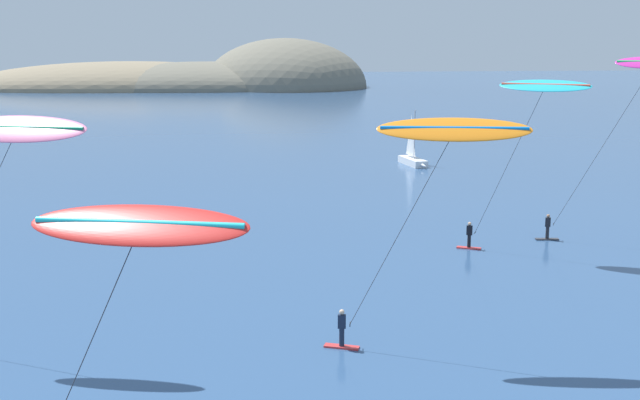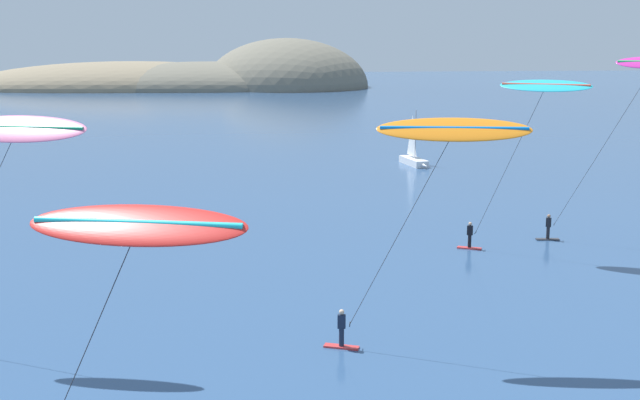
# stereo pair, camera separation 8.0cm
# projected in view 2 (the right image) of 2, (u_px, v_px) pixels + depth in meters

# --- Properties ---
(headland_island) EXTENTS (106.39, 48.36, 25.92)m
(headland_island) POSITION_uv_depth(u_px,v_px,m) (215.00, 88.00, 212.14)
(headland_island) COLOR #6B6656
(headland_island) RESTS_ON ground
(sailboat_near) EXTENTS (2.15, 5.97, 5.70)m
(sailboat_near) POSITION_uv_depth(u_px,v_px,m) (415.00, 159.00, 82.96)
(sailboat_near) COLOR white
(sailboat_near) RESTS_ON ground
(kitesurfer_cyan) EXTENTS (7.02, 4.47, 10.63)m
(kitesurfer_cyan) POSITION_uv_depth(u_px,v_px,m) (540.00, 98.00, 46.92)
(kitesurfer_cyan) COLOR red
(kitesurfer_cyan) RESTS_ON ground
(kitesurfer_orange) EXTENTS (8.34, 2.52, 9.87)m
(kitesurfer_orange) POSITION_uv_depth(u_px,v_px,m) (446.00, 144.00, 32.16)
(kitesurfer_orange) COLOR red
(kitesurfer_orange) RESTS_ON ground
(kitesurfer_red) EXTENTS (7.28, 2.67, 9.20)m
(kitesurfer_red) POSITION_uv_depth(u_px,v_px,m) (125.00, 253.00, 18.53)
(kitesurfer_red) COLOR silver
(kitesurfer_red) RESTS_ON ground
(kitesurfer_pink) EXTENTS (8.69, 3.17, 9.97)m
(kitesurfer_pink) POSITION_uv_depth(u_px,v_px,m) (10.00, 143.00, 32.03)
(kitesurfer_pink) COLOR #2D2D33
(kitesurfer_pink) RESTS_ON ground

